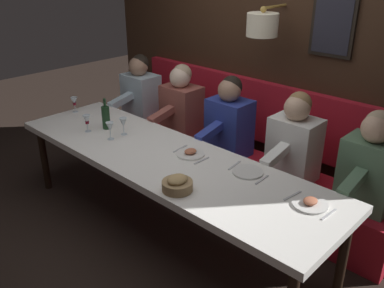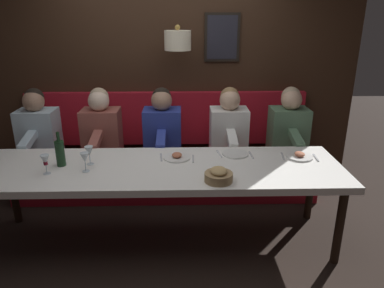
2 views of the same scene
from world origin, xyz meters
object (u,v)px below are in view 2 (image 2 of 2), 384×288
object	(u,v)px
dining_table	(160,172)
wine_glass_0	(85,158)
wine_bottle	(60,153)
wine_glass_3	(45,161)
diner_far	(101,127)
diner_near	(229,126)
diner_nearest	(289,126)
diner_middle	(162,127)
bread_bowl	(219,176)
diner_farthest	(38,128)
wine_glass_1	(89,152)

from	to	relation	value
dining_table	wine_glass_0	xyz separation A→B (m)	(-0.09, 0.60, 0.17)
wine_bottle	wine_glass_3	bearing A→B (deg)	158.61
diner_far	wine_glass_3	world-z (taller)	diner_far
wine_glass_0	wine_glass_3	size ratio (longest dim) A/B	1.00
diner_near	diner_far	xyz separation A→B (m)	(0.00, 1.37, 0.00)
diner_nearest	diner_middle	world-z (taller)	same
wine_bottle	bread_bowl	world-z (taller)	wine_bottle
diner_nearest	diner_farthest	bearing A→B (deg)	90.00
diner_farthest	wine_glass_3	world-z (taller)	diner_farthest
dining_table	wine_bottle	world-z (taller)	wine_bottle
dining_table	diner_nearest	world-z (taller)	diner_nearest
dining_table	wine_glass_1	bearing A→B (deg)	84.70
wine_glass_1	dining_table	bearing A→B (deg)	-95.30
diner_near	wine_glass_3	world-z (taller)	diner_near
wine_glass_0	wine_glass_1	distance (m)	0.15
diner_near	bread_bowl	world-z (taller)	diner_near
wine_glass_3	bread_bowl	world-z (taller)	wine_glass_3
diner_far	wine_glass_1	size ratio (longest dim) A/B	4.82
dining_table	diner_middle	world-z (taller)	diner_middle
diner_middle	wine_bottle	bearing A→B (deg)	135.91
diner_nearest	diner_near	size ratio (longest dim) A/B	1.00
wine_glass_3	wine_bottle	distance (m)	0.18
dining_table	diner_far	distance (m)	1.12
diner_nearest	diner_middle	size ratio (longest dim) A/B	1.00
wine_bottle	diner_nearest	bearing A→B (deg)	-68.87
diner_near	diner_far	distance (m)	1.37
diner_far	wine_glass_3	size ratio (longest dim) A/B	4.82
diner_far	bread_bowl	xyz separation A→B (m)	(-1.19, -1.15, -0.03)
dining_table	wine_glass_0	size ratio (longest dim) A/B	19.04
diner_middle	wine_bottle	size ratio (longest dim) A/B	2.64
diner_middle	diner_near	bearing A→B (deg)	-90.00
wine_glass_0	dining_table	bearing A→B (deg)	-81.16
diner_farthest	wine_bottle	distance (m)	0.99
diner_nearest	wine_glass_3	world-z (taller)	diner_nearest
diner_farthest	diner_far	bearing A→B (deg)	-90.00
diner_nearest	wine_glass_1	size ratio (longest dim) A/B	4.82
diner_near	wine_glass_0	xyz separation A→B (m)	(-0.98, 1.30, 0.04)
dining_table	wine_glass_1	xyz separation A→B (m)	(0.06, 0.61, 0.17)
dining_table	wine_glass_3	bearing A→B (deg)	98.33
diner_nearest	wine_bottle	xyz separation A→B (m)	(-0.85, 2.19, 0.04)
diner_nearest	wine_glass_3	bearing A→B (deg)	114.22
wine_glass_0	wine_glass_3	xyz separation A→B (m)	(-0.04, 0.31, -0.00)
diner_far	diner_nearest	bearing A→B (deg)	-90.00
wine_glass_0	wine_glass_1	size ratio (longest dim) A/B	1.00
bread_bowl	wine_glass_0	bearing A→B (deg)	78.83
dining_table	diner_middle	bearing A→B (deg)	1.55
diner_middle	bread_bowl	world-z (taller)	diner_middle
dining_table	bread_bowl	distance (m)	0.57
bread_bowl	dining_table	bearing A→B (deg)	56.98
dining_table	diner_far	size ratio (longest dim) A/B	3.95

